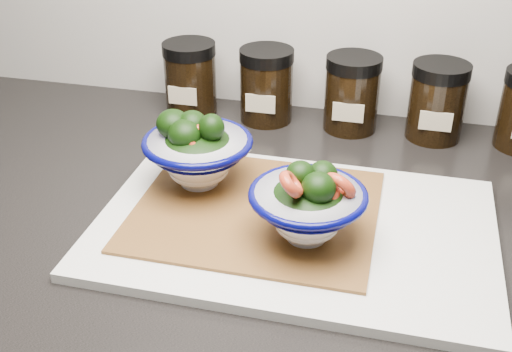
% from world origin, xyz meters
% --- Properties ---
extents(countertop, '(3.50, 0.60, 0.04)m').
position_xyz_m(countertop, '(0.00, 1.45, 0.88)').
color(countertop, black).
rests_on(countertop, cabinet).
extents(cutting_board, '(0.45, 0.30, 0.01)m').
position_xyz_m(cutting_board, '(-0.10, 1.40, 0.91)').
color(cutting_board, silver).
rests_on(cutting_board, countertop).
extents(bamboo_mat, '(0.28, 0.24, 0.00)m').
position_xyz_m(bamboo_mat, '(-0.14, 1.41, 0.91)').
color(bamboo_mat, brown).
rests_on(bamboo_mat, cutting_board).
extents(bowl_left, '(0.14, 0.14, 0.10)m').
position_xyz_m(bowl_left, '(-0.23, 1.46, 0.96)').
color(bowl_left, white).
rests_on(bowl_left, bamboo_mat).
extents(bowl_right, '(0.13, 0.13, 0.10)m').
position_xyz_m(bowl_right, '(-0.08, 1.37, 0.96)').
color(bowl_right, white).
rests_on(bowl_right, bamboo_mat).
extents(spice_jar_a, '(0.08, 0.08, 0.11)m').
position_xyz_m(spice_jar_a, '(-0.32, 1.69, 0.96)').
color(spice_jar_a, black).
rests_on(spice_jar_a, countertop).
extents(spice_jar_b, '(0.08, 0.08, 0.11)m').
position_xyz_m(spice_jar_b, '(-0.20, 1.69, 0.96)').
color(spice_jar_b, black).
rests_on(spice_jar_b, countertop).
extents(spice_jar_c, '(0.08, 0.08, 0.11)m').
position_xyz_m(spice_jar_c, '(-0.07, 1.69, 0.96)').
color(spice_jar_c, black).
rests_on(spice_jar_c, countertop).
extents(spice_jar_d, '(0.08, 0.08, 0.11)m').
position_xyz_m(spice_jar_d, '(0.06, 1.69, 0.96)').
color(spice_jar_d, black).
rests_on(spice_jar_d, countertop).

